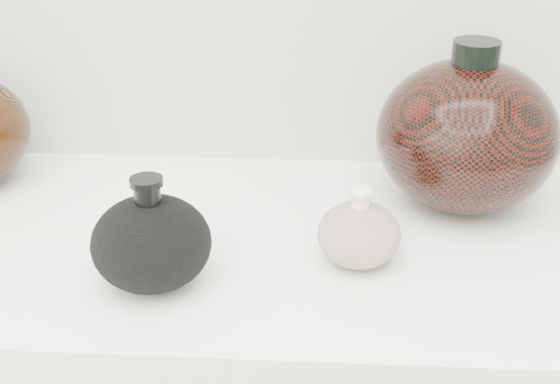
{
  "coord_description": "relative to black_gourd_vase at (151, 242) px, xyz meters",
  "views": [
    {
      "loc": [
        0.09,
        0.07,
        1.4
      ],
      "look_at": [
        0.04,
        0.92,
        0.98
      ],
      "focal_mm": 50.0,
      "sensor_mm": 36.0,
      "label": 1
    }
  ],
  "objects": [
    {
      "name": "room",
      "position": [
        0.1,
        -0.56,
        0.34
      ],
      "size": [
        3.04,
        2.42,
        2.64
      ],
      "color": "slate",
      "rests_on": "ground"
    },
    {
      "name": "right_round_pot",
      "position": [
        0.39,
        0.22,
        0.05
      ],
      "size": [
        0.27,
        0.27,
        0.23
      ],
      "color": "black",
      "rests_on": "display_counter"
    },
    {
      "name": "black_gourd_vase",
      "position": [
        0.0,
        0.0,
        0.0
      ],
      "size": [
        0.17,
        0.17,
        0.14
      ],
      "color": "black",
      "rests_on": "display_counter"
    },
    {
      "name": "cream_gourd_vase",
      "position": [
        0.24,
        0.06,
        -0.01
      ],
      "size": [
        0.12,
        0.12,
        0.1
      ],
      "color": "beige",
      "rests_on": "display_counter"
    }
  ]
}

